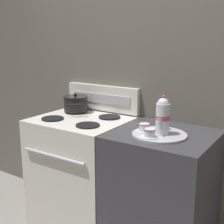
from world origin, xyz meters
TOP-DOWN VIEW (x-y plane):
  - wall_back at (0.00, 0.34)m, footprint 6.00×0.05m
  - stove at (-0.34, -0.00)m, footprint 0.71×0.65m
  - control_panel at (-0.34, 0.29)m, footprint 0.70×0.05m
  - side_counter at (0.36, 0.00)m, footprint 0.67×0.63m
  - saucepan at (-0.51, 0.14)m, footprint 0.26×0.28m
  - serving_tray at (0.36, -0.06)m, footprint 0.36×0.36m
  - teapot at (0.38, -0.06)m, footprint 0.09×0.14m
  - teacup_left at (0.26, -0.08)m, footprint 0.11×0.11m
  - teacup_right at (0.34, -0.17)m, footprint 0.11×0.11m
  - creamer_jug at (0.33, 0.04)m, footprint 0.07×0.07m

SIDE VIEW (x-z plane):
  - side_counter at x=0.36m, z-range 0.00..0.93m
  - stove at x=-0.34m, z-range 0.00..0.94m
  - serving_tray at x=0.36m, z-range 0.93..0.95m
  - teacup_left at x=0.26m, z-range 0.94..1.00m
  - teacup_right at x=0.34m, z-range 0.94..1.00m
  - creamer_jug at x=0.33m, z-range 0.95..1.01m
  - saucepan at x=-0.51m, z-range 0.93..1.08m
  - control_panel at x=-0.34m, z-range 0.94..1.16m
  - teapot at x=0.38m, z-range 0.94..1.19m
  - wall_back at x=0.00m, z-range 0.00..2.20m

